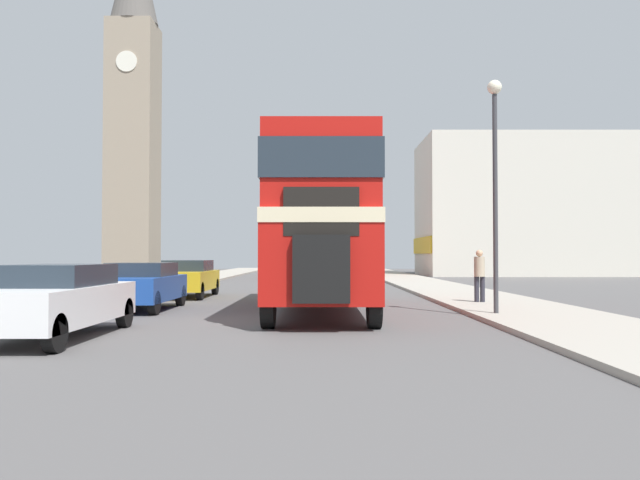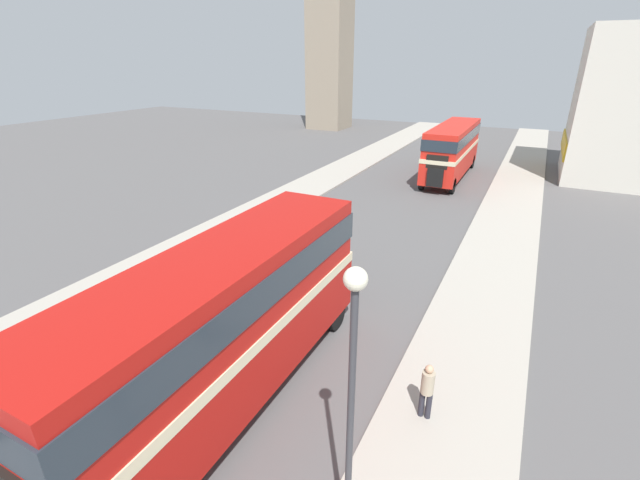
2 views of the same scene
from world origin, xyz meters
TOP-DOWN VIEW (x-y plane):
  - ground_plane at (0.00, 0.00)m, footprint 120.00×120.00m
  - sidewalk_right at (6.75, 0.00)m, footprint 3.50×120.00m
  - double_decker_bus at (1.24, 3.15)m, footprint 2.57×10.80m
  - bus_distant at (1.75, 30.01)m, footprint 2.42×10.60m
  - car_parked_near at (-3.77, -2.83)m, footprint 1.70×4.46m
  - car_parked_mid at (-3.91, 3.29)m, footprint 1.78×3.99m
  - car_parked_far at (-3.75, 8.78)m, footprint 1.74×4.05m
  - pedestrian_walking at (6.17, 4.76)m, footprint 0.33×0.33m
  - street_lamp at (5.61, 1.00)m, footprint 0.36×0.36m
  - church_tower at (-18.11, 49.47)m, footprint 4.91×4.91m
  - shop_building_block at (17.15, 35.42)m, footprint 15.48×8.70m

SIDE VIEW (x-z plane):
  - ground_plane at x=0.00m, z-range 0.00..0.00m
  - sidewalk_right at x=6.75m, z-range 0.00..0.12m
  - car_parked_mid at x=-3.91m, z-range 0.04..1.39m
  - car_parked_far at x=-3.75m, z-range 0.04..1.42m
  - car_parked_near at x=-3.77m, z-range 0.04..1.42m
  - pedestrian_walking at x=6.17m, z-range 0.23..1.84m
  - bus_distant at x=1.75m, z-range 0.40..4.45m
  - double_decker_bus at x=1.24m, z-range 0.42..4.81m
  - street_lamp at x=5.61m, z-range 1.03..6.89m
  - shop_building_block at x=17.15m, z-range 0.00..10.85m
  - church_tower at x=-18.11m, z-range 0.39..37.21m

